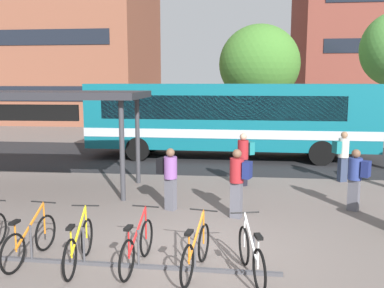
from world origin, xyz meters
TOP-DOWN VIEW (x-y plane):
  - ground at (0.00, 0.00)m, footprint 200.00×200.00m
  - bus_lane_asphalt at (0.00, 10.29)m, footprint 80.00×7.20m
  - city_bus at (0.47, 10.29)m, footprint 12.07×2.77m
  - bike_rack at (-1.94, -0.65)m, footprint 7.08×0.21m
  - parked_bicycle_orange_2 at (-2.98, -0.60)m, footprint 0.52×1.72m
  - parked_bicycle_yellow_3 at (-1.99, -0.73)m, footprint 0.52×1.72m
  - parked_bicycle_red_4 at (-0.95, -0.65)m, footprint 0.52×1.72m
  - parked_bicycle_orange_5 at (0.11, -0.76)m, footprint 0.53×1.70m
  - parked_bicycle_white_6 at (1.05, -0.82)m, footprint 0.58×1.69m
  - transit_shelter at (-5.53, 4.31)m, footprint 7.17×3.03m
  - commuter_navy_pack_0 at (0.82, 2.27)m, footprint 0.59×0.46m
  - commuter_teal_pack_1 at (1.01, 5.46)m, footprint 0.61×0.54m
  - commuter_black_pack_3 at (-0.93, 2.74)m, footprint 0.60×0.48m
  - commuter_navy_pack_4 at (3.82, 3.17)m, footprint 0.61×0.54m
  - commuter_teal_pack_6 at (4.24, 6.37)m, footprint 0.60×0.48m
  - street_tree_1 at (2.06, 18.42)m, footprint 4.90×4.90m
  - building_left_wing at (-17.70, 27.92)m, footprint 21.41×12.74m

SIDE VIEW (x-z plane):
  - ground at x=0.00m, z-range 0.00..0.00m
  - bus_lane_asphalt at x=0.00m, z-range 0.00..0.01m
  - bike_rack at x=-1.94m, z-range -0.26..0.44m
  - parked_bicycle_orange_2 at x=-2.98m, z-range -0.11..0.88m
  - parked_bicycle_yellow_3 at x=-1.99m, z-range -0.11..0.88m
  - parked_bicycle_red_4 at x=-0.95m, z-range -0.11..0.88m
  - parked_bicycle_orange_5 at x=0.11m, z-range -0.11..0.88m
  - parked_bicycle_white_6 at x=1.05m, z-range -0.11..0.88m
  - commuter_navy_pack_4 at x=3.82m, z-range 0.12..1.72m
  - commuter_black_pack_3 at x=-0.93m, z-range 0.12..1.74m
  - commuter_teal_pack_6 at x=4.24m, z-range 0.12..1.80m
  - commuter_teal_pack_1 at x=1.01m, z-range 0.13..1.82m
  - commuter_navy_pack_0 at x=0.82m, z-range 0.13..1.83m
  - city_bus at x=0.47m, z-range 0.18..3.38m
  - transit_shelter at x=-5.53m, z-range 1.31..4.31m
  - street_tree_1 at x=2.06m, z-range 0.99..7.72m
  - building_left_wing at x=-17.70m, z-range 0.00..20.19m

